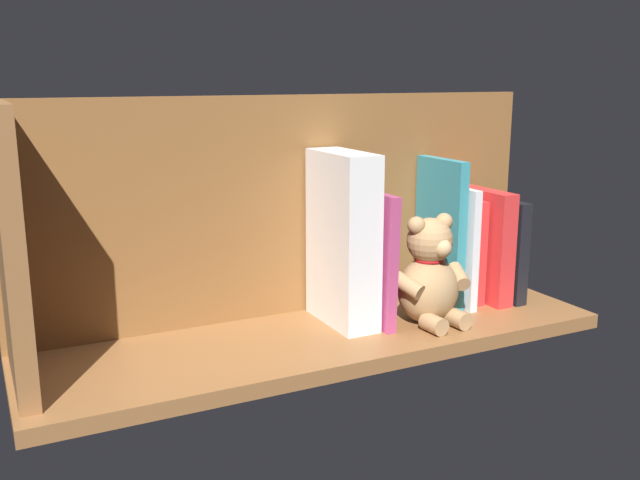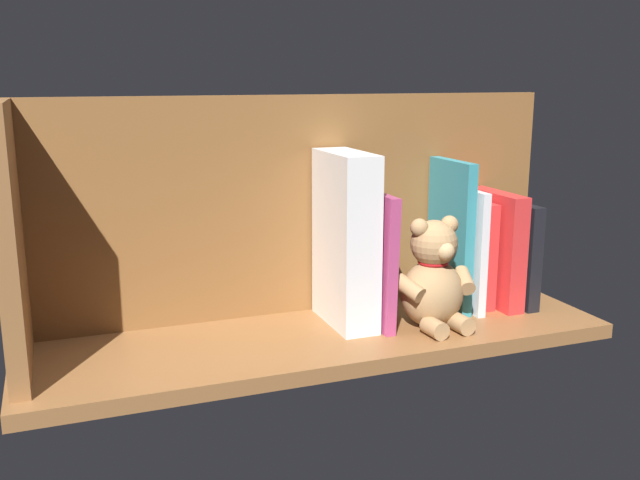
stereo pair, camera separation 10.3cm
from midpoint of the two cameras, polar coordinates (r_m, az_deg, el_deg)
The scene contains 11 objects.
ground_plane at distance 107.07cm, azimuth -2.77°, elevation -7.87°, with size 85.75×25.81×2.20cm, color brown.
shelf_back_panel at distance 111.68cm, azimuth -5.08°, elevation 2.66°, with size 85.75×1.50×34.13cm, color brown.
shelf_side_divider at distance 93.88cm, azimuth -26.39°, elevation -0.65°, with size 2.40×19.81×34.13cm, color brown.
book_0 at distance 123.73cm, azimuth 11.61°, elevation -0.60°, with size 2.19×13.75×16.95cm, color black.
book_1 at distance 121.69cm, azimuth 10.43°, elevation -0.36°, with size 3.03×13.61×18.67cm, color red.
book_2 at distance 120.97cm, azimuth 8.74°, elevation -0.71°, with size 2.58×10.87×17.30cm, color red.
book_3 at distance 118.50cm, azimuth 8.03°, elevation -0.41°, with size 1.35×12.86×19.58cm, color silver.
book_4 at distance 117.23cm, azimuth 7.09°, elevation 0.59°, with size 1.70×11.91×24.04cm, color teal.
teddy_bear at distance 108.69cm, azimuth 6.08°, elevation -2.90°, with size 13.56×11.16×16.76cm.
book_5 at distance 109.05cm, azimuth 1.15°, elevation -1.29°, with size 1.55×15.24×20.19cm, color #B23F72.
dictionary_thick_white at distance 106.95cm, azimuth -0.92°, elevation 0.06°, with size 5.55×14.13×26.14cm, color white.
Camera 1 is at (44.62, 89.67, 37.09)cm, focal length 40.16 mm.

